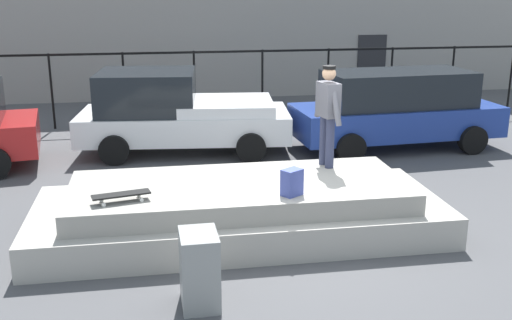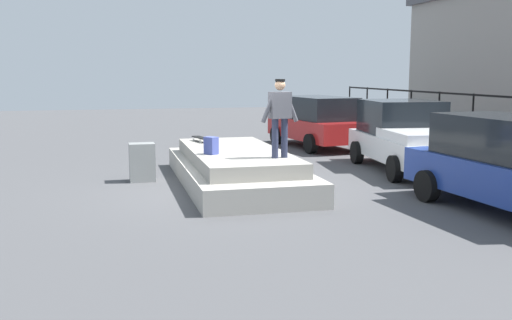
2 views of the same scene
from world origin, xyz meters
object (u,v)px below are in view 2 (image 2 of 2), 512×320
car_red_hatchback_near (317,121)px  car_white_pickup_mid (409,136)px  skateboarder (280,113)px  utility_box (142,162)px  skateboard (201,138)px  backpack (211,146)px

car_red_hatchback_near → car_white_pickup_mid: (5.08, 0.74, -0.03)m
skateboarder → utility_box: size_ratio=1.80×
skateboard → car_red_hatchback_near: bearing=131.1°
skateboarder → backpack: bearing=-123.8°
skateboarder → car_white_pickup_mid: skateboarder is taller
skateboarder → backpack: (-0.88, -1.31, -0.76)m
skateboarder → utility_box: skateboarder is taller
backpack → car_red_hatchback_near: size_ratio=0.08×
skateboarder → car_red_hatchback_near: (-7.36, 3.52, -0.82)m
skateboarder → skateboard: bearing=-159.9°
car_red_hatchback_near → utility_box: size_ratio=5.01×
utility_box → car_white_pickup_mid: bearing=88.6°
car_red_hatchback_near → skateboarder: bearing=-25.5°
utility_box → backpack: bearing=43.9°
backpack → car_white_pickup_mid: 5.74m
skateboard → car_red_hatchback_near: size_ratio=0.18×
backpack → skateboard: bearing=143.0°
car_white_pickup_mid → backpack: bearing=-75.8°
skateboarder → skateboard: (-3.25, -1.19, -0.85)m
skateboard → car_white_pickup_mid: bearing=79.9°
skateboarder → skateboard: size_ratio=2.01×
backpack → skateboarder: bearing=22.2°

